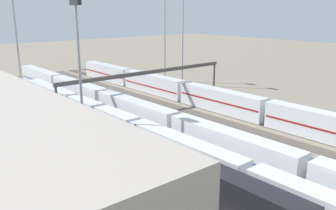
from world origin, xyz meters
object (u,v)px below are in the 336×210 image
(train_on_track_6, at_px, (135,113))
(light_mast_3, at_px, (14,19))
(train_on_track_7, at_px, (135,130))
(light_mast_0, at_px, (183,27))
(train_on_track_8, at_px, (85,123))
(signal_gantry, at_px, (149,75))
(light_mast_1, at_px, (79,52))
(train_on_track_2, at_px, (220,101))
(maintenance_shed, at_px, (2,165))
(light_mast_2, at_px, (165,24))

(train_on_track_6, relative_size, light_mast_3, 3.69)
(train_on_track_6, relative_size, train_on_track_7, 1.25)
(train_on_track_7, height_order, light_mast_0, light_mast_0)
(train_on_track_8, relative_size, signal_gantry, 2.01)
(train_on_track_8, xyz_separation_m, light_mast_1, (-4.03, 2.31, 13.50))
(train_on_track_2, bearing_deg, train_on_track_7, 96.21)
(maintenance_shed, bearing_deg, light_mast_2, -52.41)
(train_on_track_6, xyz_separation_m, signal_gantry, (8.65, -10.00, 5.21))
(light_mast_0, bearing_deg, light_mast_2, -1.80)
(train_on_track_6, bearing_deg, signal_gantry, -49.13)
(train_on_track_6, height_order, light_mast_0, light_mast_0)
(train_on_track_2, xyz_separation_m, light_mast_2, (35.41, -13.37, 15.21))
(train_on_track_8, xyz_separation_m, train_on_track_7, (-8.95, -5.00, -0.07))
(train_on_track_6, distance_m, light_mast_2, 47.97)
(train_on_track_2, relative_size, signal_gantry, 2.66)
(train_on_track_7, relative_size, light_mast_2, 3.40)
(light_mast_0, distance_m, signal_gantry, 28.57)
(train_on_track_7, bearing_deg, light_mast_0, -52.13)
(light_mast_1, relative_size, light_mast_2, 0.86)
(train_on_track_2, relative_size, light_mast_0, 4.37)
(train_on_track_7, relative_size, light_mast_3, 2.94)
(train_on_track_6, distance_m, train_on_track_8, 10.16)
(light_mast_1, height_order, maintenance_shed, light_mast_1)
(train_on_track_2, height_order, light_mast_2, light_mast_2)
(light_mast_0, bearing_deg, maintenance_shed, 122.51)
(maintenance_shed, bearing_deg, light_mast_1, -48.50)
(train_on_track_7, bearing_deg, signal_gantry, -43.37)
(train_on_track_8, bearing_deg, light_mast_1, 150.14)
(train_on_track_8, height_order, light_mast_1, light_mast_1)
(train_on_track_8, distance_m, light_mast_1, 14.28)
(train_on_track_6, xyz_separation_m, light_mast_1, (-2.30, 12.31, 13.00))
(light_mast_1, relative_size, light_mast_3, 0.74)
(train_on_track_2, relative_size, train_on_track_7, 1.25)
(train_on_track_7, height_order, maintenance_shed, maintenance_shed)
(light_mast_1, distance_m, light_mast_3, 29.09)
(train_on_track_7, relative_size, light_mast_0, 3.48)
(train_on_track_8, relative_size, train_on_track_7, 0.95)
(light_mast_1, bearing_deg, light_mast_0, -61.46)
(train_on_track_2, distance_m, light_mast_0, 33.41)
(train_on_track_6, relative_size, train_on_track_2, 1.00)
(train_on_track_2, xyz_separation_m, maintenance_shed, (-12.96, 49.45, 3.62))
(train_on_track_2, bearing_deg, train_on_track_8, 78.26)
(light_mast_1, height_order, signal_gantry, light_mast_1)
(train_on_track_8, bearing_deg, light_mast_2, -56.07)
(light_mast_1, bearing_deg, signal_gantry, -63.85)
(train_on_track_7, bearing_deg, train_on_track_6, -34.67)
(train_on_track_8, relative_size, light_mast_0, 3.30)
(light_mast_1, xyz_separation_m, light_mast_3, (28.72, 0.38, 4.61))
(light_mast_2, height_order, light_mast_3, light_mast_3)
(signal_gantry, height_order, maintenance_shed, maintenance_shed)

